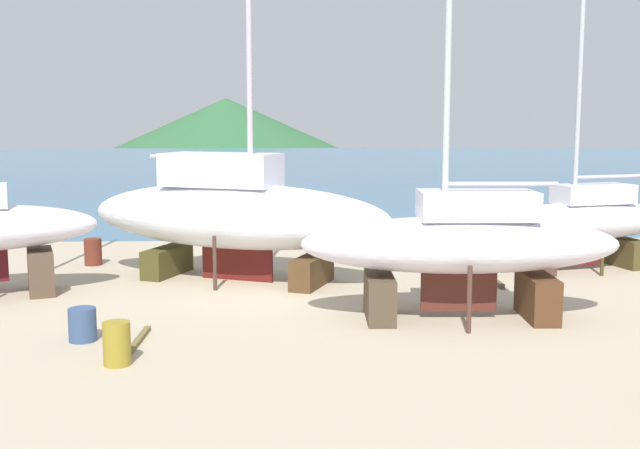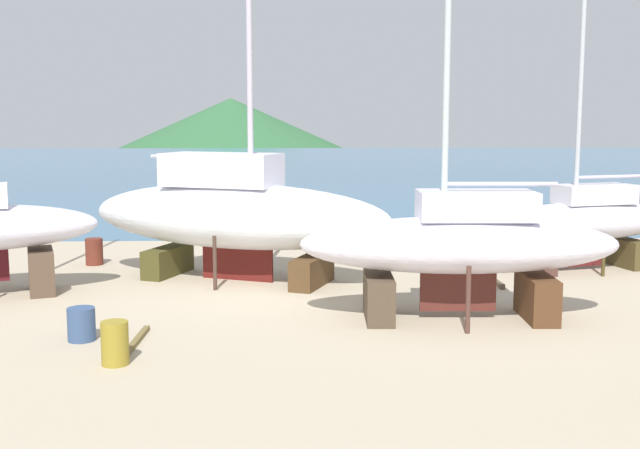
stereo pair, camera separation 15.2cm
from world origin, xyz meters
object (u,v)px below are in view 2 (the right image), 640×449
Objects in this scene: sailboat_large_starboard at (235,212)px; sailboat_far_slipway at (460,245)px; barrel_tipped_left at (81,324)px; barrel_rust_far at (94,252)px; barrel_by_slipway at (115,343)px; sailboat_mid_port at (585,220)px.

sailboat_far_slipway is at bearing -18.42° from sailboat_large_starboard.
sailboat_far_slipway is 9.49m from barrel_tipped_left.
sailboat_far_slipway is 13.02× the size of barrel_rust_far.
sailboat_far_slipway is 0.68× the size of sailboat_large_starboard.
sailboat_far_slipway is at bearing 23.45° from barrel_by_slipway.
barrel_rust_far is 1.01× the size of barrel_by_slipway.
sailboat_far_slipway is 8.89m from barrel_by_slipway.
barrel_by_slipway is at bearing -81.16° from sailboat_large_starboard.
barrel_rust_far is 1.20× the size of barrel_tipped_left.
barrel_tipped_left is (-14.85, -8.02, -1.31)m from sailboat_mid_port.
sailboat_mid_port is 16.90m from barrel_by_slipway.
sailboat_far_slipway is 1.00× the size of sailboat_mid_port.
sailboat_mid_port is at bearing 35.80° from barrel_by_slipway.
sailboat_large_starboard reaches higher than barrel_by_slipway.
sailboat_large_starboard is at bearing 77.17° from barrel_by_slipway.
barrel_by_slipway is (3.23, -11.42, -0.00)m from barrel_rust_far.
sailboat_large_starboard is at bearing -38.06° from sailboat_far_slipway.
barrel_tipped_left is (2.05, -9.58, -0.08)m from barrel_rust_far.
sailboat_far_slipway is 8.51m from sailboat_mid_port.
sailboat_far_slipway is 7.95m from sailboat_large_starboard.
barrel_tipped_left is at bearing 12.16° from sailboat_far_slipway.
barrel_by_slipway is at bearing 25.49° from sailboat_far_slipway.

